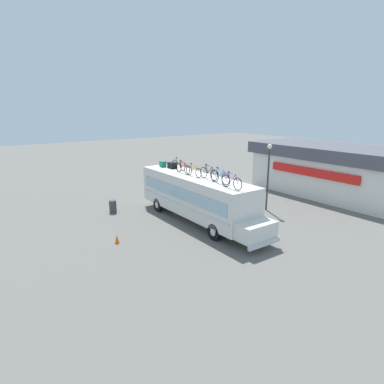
{
  "coord_description": "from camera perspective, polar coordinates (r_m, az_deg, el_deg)",
  "views": [
    {
      "loc": [
        17.42,
        -12.58,
        7.64
      ],
      "look_at": [
        -0.37,
        0.0,
        1.96
      ],
      "focal_mm": 30.21,
      "sensor_mm": 36.0,
      "label": 1
    }
  ],
  "objects": [
    {
      "name": "rooftop_bicycle_1",
      "position": [
        24.18,
        -2.38,
        4.86
      ],
      "size": [
        1.73,
        0.44,
        0.9
      ],
      "color": "black",
      "rests_on": "bus"
    },
    {
      "name": "luggage_bag_2",
      "position": [
        24.77,
        -3.51,
        4.72
      ],
      "size": [
        0.69,
        0.49,
        0.44
      ],
      "primitive_type": "cube",
      "color": "black",
      "rests_on": "bus"
    },
    {
      "name": "rooftop_bicycle_3",
      "position": [
        21.68,
        0.28,
        3.71
      ],
      "size": [
        1.75,
        0.44,
        0.87
      ],
      "color": "black",
      "rests_on": "bus"
    },
    {
      "name": "rooftop_bicycle_4",
      "position": [
        20.83,
        2.97,
        3.34
      ],
      "size": [
        1.79,
        0.44,
        0.96
      ],
      "color": "black",
      "rests_on": "bus"
    },
    {
      "name": "street_lamp",
      "position": [
        24.91,
        13.33,
        3.93
      ],
      "size": [
        0.35,
        0.35,
        5.07
      ],
      "color": "#38383D",
      "rests_on": "ground"
    },
    {
      "name": "ground_plane",
      "position": [
        22.8,
        0.53,
        -4.97
      ],
      "size": [
        120.0,
        120.0,
        0.0
      ],
      "primitive_type": "plane",
      "color": "#605E59"
    },
    {
      "name": "roadside_building",
      "position": [
        31.58,
        23.74,
        3.59
      ],
      "size": [
        14.82,
        6.86,
        4.42
      ],
      "color": "silver",
      "rests_on": "ground"
    },
    {
      "name": "traffic_cone",
      "position": [
        19.44,
        -13.11,
        -8.11
      ],
      "size": [
        0.29,
        0.29,
        0.52
      ],
      "primitive_type": "cone",
      "color": "orange",
      "rests_on": "ground"
    },
    {
      "name": "rooftop_bicycle_2",
      "position": [
        22.79,
        -1.65,
        4.27
      ],
      "size": [
        1.75,
        0.44,
        0.89
      ],
      "color": "black",
      "rests_on": "bus"
    },
    {
      "name": "trash_bin",
      "position": [
        25.03,
        -13.8,
        -2.49
      ],
      "size": [
        0.53,
        0.53,
        0.93
      ],
      "primitive_type": "cylinder",
      "color": "#3F3F47",
      "rests_on": "ground"
    },
    {
      "name": "bus",
      "position": [
        22.09,
        0.87,
        -0.65
      ],
      "size": [
        11.73,
        2.58,
        3.18
      ],
      "color": "silver",
      "rests_on": "ground"
    },
    {
      "name": "rooftop_bicycle_6",
      "position": [
        18.49,
        6.99,
        1.79
      ],
      "size": [
        1.72,
        0.44,
        0.95
      ],
      "color": "black",
      "rests_on": "bus"
    },
    {
      "name": "rooftop_bicycle_5",
      "position": [
        19.69,
        4.98,
        2.66
      ],
      "size": [
        1.74,
        0.44,
        0.98
      ],
      "color": "black",
      "rests_on": "bus"
    },
    {
      "name": "luggage_bag_1",
      "position": [
        25.39,
        -5.17,
        4.94
      ],
      "size": [
        0.48,
        0.37,
        0.45
      ],
      "primitive_type": "cube",
      "color": "#1E7F66",
      "rests_on": "bus"
    }
  ]
}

